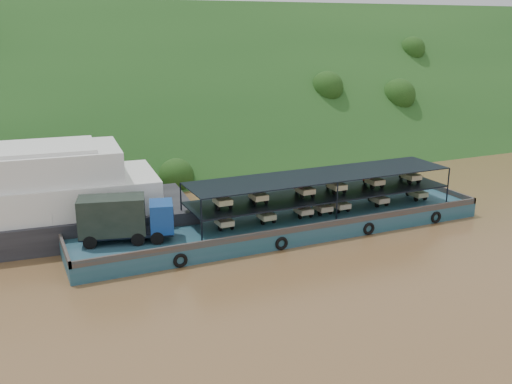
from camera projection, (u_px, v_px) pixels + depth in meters
name	position (u px, v px, depth m)	size (l,w,h in m)	color
ground	(293.00, 236.00, 46.44)	(160.00, 160.00, 0.00)	brown
hillside	(170.00, 152.00, 77.93)	(140.00, 28.00, 28.00)	#173C16
cargo_barge	(272.00, 221.00, 46.65)	(35.00, 7.18, 4.64)	#16454F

